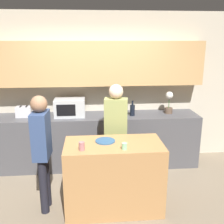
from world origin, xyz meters
TOP-DOWN VIEW (x-y plane):
  - ground_plane at (0.00, 0.00)m, footprint 14.00×14.00m
  - back_wall at (0.00, 1.66)m, footprint 6.40×0.40m
  - back_counter at (0.00, 1.39)m, footprint 3.60×0.62m
  - kitchen_island at (0.19, 0.10)m, footprint 1.27×0.65m
  - microwave at (-0.45, 1.42)m, footprint 0.52×0.39m
  - toaster at (-1.23, 1.42)m, footprint 0.26×0.16m
  - potted_plant at (1.30, 1.42)m, footprint 0.14×0.14m
  - bottle_0 at (0.42, 1.36)m, footprint 0.08×0.08m
  - bottle_1 at (0.53, 1.47)m, footprint 0.08×0.08m
  - bottle_2 at (0.63, 1.33)m, footprint 0.09×0.09m
  - plate_on_island at (0.08, 0.18)m, footprint 0.26×0.26m
  - cup_0 at (-0.22, -0.08)m, footprint 0.07×0.07m
  - cup_1 at (0.30, -0.10)m, footprint 0.07×0.07m
  - person_left at (-0.73, 0.14)m, footprint 0.21×0.35m
  - person_center at (0.27, 0.68)m, footprint 0.36×0.24m

SIDE VIEW (x-z plane):
  - ground_plane at x=0.00m, z-range 0.00..0.00m
  - kitchen_island at x=0.19m, z-range 0.00..0.93m
  - back_counter at x=0.00m, z-range 0.00..0.94m
  - person_left at x=-0.73m, z-range 0.14..1.71m
  - plate_on_island at x=0.08m, z-range 0.93..0.95m
  - person_center at x=0.27m, z-range 0.15..1.75m
  - cup_1 at x=0.30m, z-range 0.93..1.02m
  - cup_0 at x=-0.22m, z-range 0.93..1.04m
  - bottle_1 at x=0.53m, z-range 0.91..1.14m
  - toaster at x=-1.23m, z-range 0.94..1.12m
  - bottle_2 at x=0.63m, z-range 0.91..1.17m
  - bottle_0 at x=0.42m, z-range 0.90..1.21m
  - microwave at x=-0.45m, z-range 0.94..1.24m
  - potted_plant at x=1.30m, z-range 0.94..1.33m
  - back_wall at x=0.00m, z-range 0.19..2.89m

